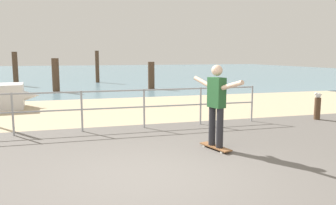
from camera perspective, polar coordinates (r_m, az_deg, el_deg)
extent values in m
cube|color=#605B56|center=(4.61, 1.29, -16.67)|extent=(24.00, 10.00, 0.04)
cube|color=tan|center=(12.21, -10.03, -1.18)|extent=(24.00, 6.00, 0.04)
cube|color=slate|center=(40.06, -14.39, 5.00)|extent=(72.00, 50.00, 0.04)
cylinder|color=#9EA0A5|center=(8.81, -24.71, -1.87)|extent=(0.05, 0.05, 1.05)
cylinder|color=#9EA0A5|center=(8.71, -14.32, -1.49)|extent=(0.05, 0.05, 1.05)
cylinder|color=#9EA0A5|center=(8.90, -4.05, -1.06)|extent=(0.05, 0.05, 1.05)
cylinder|color=#9EA0A5|center=(9.36, 5.51, -0.63)|extent=(0.05, 0.05, 1.05)
cylinder|color=#9EA0A5|center=(10.05, 13.97, -0.24)|extent=(0.05, 0.05, 1.05)
cylinder|color=#9EA0A5|center=(8.74, -24.90, 1.33)|extent=(12.71, 0.04, 0.04)
cylinder|color=#9EA0A5|center=(8.80, -24.73, -1.54)|extent=(12.71, 0.04, 0.04)
cone|color=silver|center=(13.41, -23.17, 1.05)|extent=(1.16, 0.86, 0.77)
cube|color=brown|center=(7.01, 8.01, -7.40)|extent=(0.41, 0.82, 0.02)
cylinder|color=silver|center=(7.18, 6.07, -7.33)|extent=(0.05, 0.07, 0.06)
cylinder|color=silver|center=(7.28, 7.07, -7.14)|extent=(0.05, 0.07, 0.06)
cylinder|color=silver|center=(6.76, 9.01, -8.35)|extent=(0.05, 0.07, 0.06)
cylinder|color=silver|center=(6.87, 10.03, -8.13)|extent=(0.05, 0.07, 0.06)
cylinder|color=#26262B|center=(7.00, 7.45, -3.93)|extent=(0.14, 0.14, 0.80)
cylinder|color=#26262B|center=(6.82, 8.73, -4.28)|extent=(0.14, 0.14, 0.80)
cube|color=#26592D|center=(6.80, 8.19, 1.68)|extent=(0.29, 0.40, 0.60)
sphere|color=beige|center=(6.77, 8.27, 5.38)|extent=(0.22, 0.22, 0.22)
cylinder|color=beige|center=(7.13, 5.92, 3.45)|extent=(0.24, 0.56, 0.23)
cylinder|color=beige|center=(6.45, 10.77, 2.87)|extent=(0.24, 0.56, 0.23)
cylinder|color=#513826|center=(10.99, 23.87, -1.00)|extent=(0.18, 0.18, 0.67)
ellipsoid|color=white|center=(10.94, 23.99, 1.10)|extent=(0.35, 0.29, 0.14)
sphere|color=white|center=(10.76, 23.70, 1.33)|extent=(0.09, 0.09, 0.09)
cone|color=gold|center=(10.71, 23.61, 1.31)|extent=(0.06, 0.05, 0.02)
cube|color=slate|center=(11.09, 24.25, 1.22)|extent=(0.14, 0.13, 0.02)
cylinder|color=#513826|center=(23.43, -24.36, 5.20)|extent=(0.32, 0.32, 2.13)
cylinder|color=#513826|center=(18.71, -18.42, 4.40)|extent=(0.37, 0.37, 1.76)
cylinder|color=#513826|center=(24.23, -11.85, 5.92)|extent=(0.27, 0.27, 2.23)
cylinder|color=#513826|center=(19.21, -2.84, 4.57)|extent=(0.37, 0.37, 1.55)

